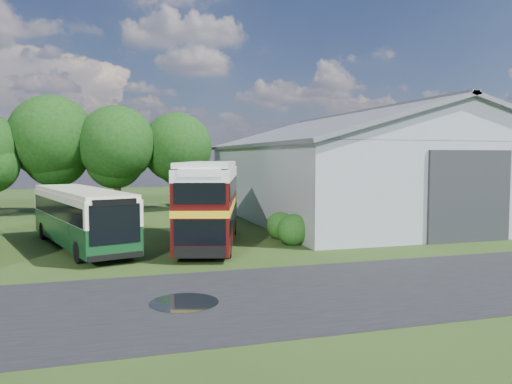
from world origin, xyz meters
name	(u,v)px	position (x,y,z in m)	size (l,w,h in m)	color
ground	(212,278)	(0.00, 0.00, 0.00)	(120.00, 120.00, 0.00)	#1E3410
asphalt_road	(315,292)	(3.00, -3.00, 0.00)	(60.00, 8.00, 0.02)	black
puddle	(184,303)	(-1.50, -3.00, 0.00)	(2.20, 2.20, 0.01)	black
storage_shed	(361,163)	(15.00, 15.98, 4.17)	(18.80, 24.80, 8.15)	gray
tree_mid	(52,138)	(-8.00, 24.80, 6.18)	(6.80, 6.80, 9.60)	black
tree_right_a	(117,144)	(-3.00, 23.80, 5.69)	(6.26, 6.26, 8.83)	black
tree_right_b	(177,148)	(2.00, 24.60, 5.44)	(5.98, 5.98, 8.45)	black
shrub_front	(293,244)	(5.60, 6.00, 0.00)	(1.70, 1.70, 1.70)	#194714
shrub_mid	(280,239)	(5.60, 8.00, 0.00)	(1.60, 1.60, 1.60)	#194714
bus_green_single	(81,217)	(-5.08, 8.20, 1.59)	(5.61, 11.11, 2.99)	black
bus_maroon_double	(210,204)	(1.37, 7.21, 2.18)	(5.29, 10.49, 4.37)	black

